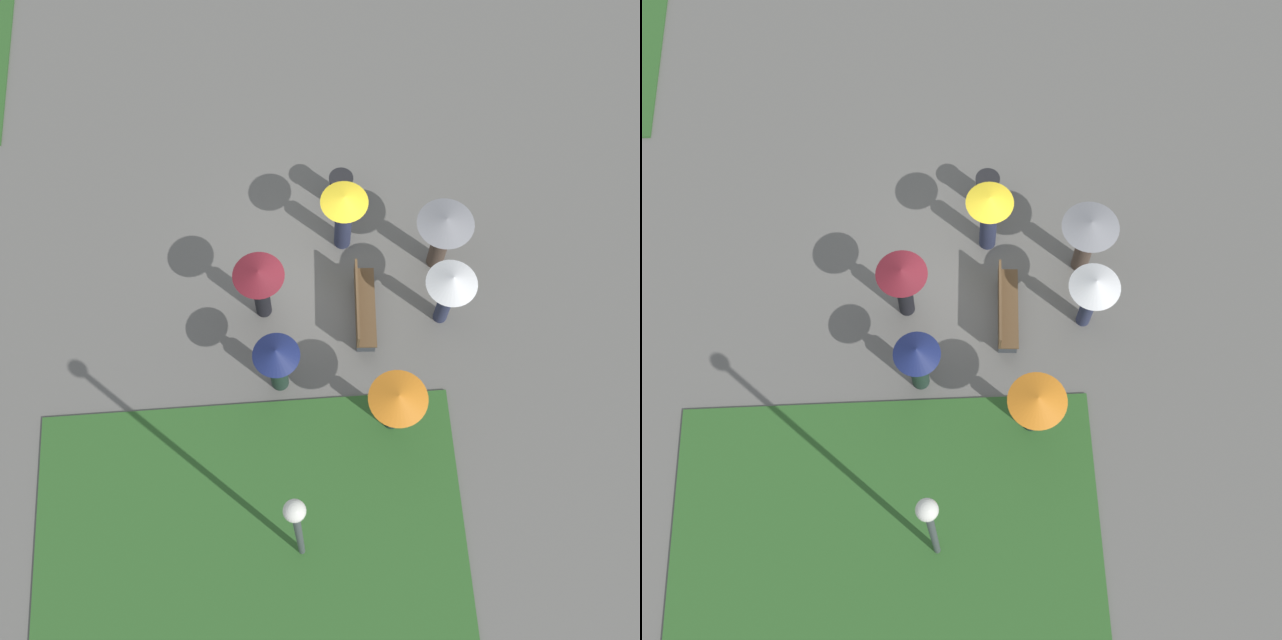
% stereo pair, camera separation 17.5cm
% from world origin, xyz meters
% --- Properties ---
extents(ground_plane, '(90.00, 90.00, 0.00)m').
position_xyz_m(ground_plane, '(0.00, 0.00, 0.00)').
color(ground_plane, '#66635E').
extents(lawn_patch_near, '(7.27, 8.18, 0.06)m').
position_xyz_m(lawn_patch_near, '(-6.72, 1.85, 0.03)').
color(lawn_patch_near, '#2D5B26').
rests_on(lawn_patch_near, ground_plane).
extents(park_bench, '(1.80, 0.52, 0.90)m').
position_xyz_m(park_bench, '(-1.29, -0.66, 0.47)').
color(park_bench, brown).
rests_on(park_bench, ground_plane).
extents(lamp_post, '(0.32, 0.32, 5.10)m').
position_xyz_m(lamp_post, '(-6.05, 0.89, 3.21)').
color(lamp_post, '#474C51').
rests_on(lamp_post, ground_plane).
extents(trash_bin, '(0.53, 0.53, 0.96)m').
position_xyz_m(trash_bin, '(1.52, -0.44, 0.48)').
color(trash_bin, '#232326').
rests_on(trash_bin, ground_plane).
extents(crowd_person_maroon, '(1.02, 1.02, 1.92)m').
position_xyz_m(crowd_person_maroon, '(-1.04, 1.39, 1.32)').
color(crowd_person_maroon, black).
rests_on(crowd_person_maroon, ground_plane).
extents(crowd_person_yellow, '(0.98, 0.98, 1.92)m').
position_xyz_m(crowd_person_yellow, '(0.48, -0.40, 1.27)').
color(crowd_person_yellow, '#282D47').
rests_on(crowd_person_yellow, ground_plane).
extents(crowd_person_grey, '(1.16, 1.16, 1.89)m').
position_xyz_m(crowd_person_grey, '(-0.14, -2.38, 1.34)').
color(crowd_person_grey, '#47382D').
rests_on(crowd_person_grey, ground_plane).
extents(crowd_person_orange, '(1.11, 1.11, 1.90)m').
position_xyz_m(crowd_person_orange, '(-3.67, -1.04, 1.43)').
color(crowd_person_orange, '#1E3328').
rests_on(crowd_person_orange, ground_plane).
extents(crowd_person_navy, '(0.90, 0.90, 1.94)m').
position_xyz_m(crowd_person_navy, '(-2.67, 1.13, 1.31)').
color(crowd_person_navy, '#1E3328').
rests_on(crowd_person_navy, ground_plane).
extents(crowd_person_white, '(1.01, 1.01, 1.97)m').
position_xyz_m(crowd_person_white, '(-1.45, -2.32, 1.50)').
color(crowd_person_white, '#282D47').
rests_on(crowd_person_white, ground_plane).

